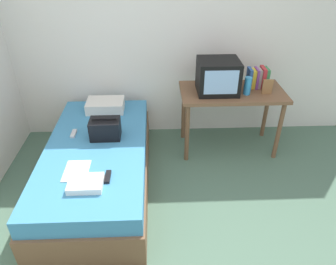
% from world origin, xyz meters
% --- Properties ---
extents(ground_plane, '(8.00, 8.00, 0.00)m').
position_xyz_m(ground_plane, '(0.00, 0.00, 0.00)').
color(ground_plane, '#4C6B56').
extents(wall_back, '(5.20, 0.10, 2.60)m').
position_xyz_m(wall_back, '(0.00, 2.00, 1.30)').
color(wall_back, silver).
rests_on(wall_back, ground).
extents(bed, '(1.00, 2.00, 0.50)m').
position_xyz_m(bed, '(-0.87, 0.88, 0.24)').
color(bed, brown).
rests_on(bed, ground).
extents(desk, '(1.16, 0.60, 0.76)m').
position_xyz_m(desk, '(0.59, 1.51, 0.66)').
color(desk, brown).
rests_on(desk, ground).
extents(tv, '(0.44, 0.39, 0.36)m').
position_xyz_m(tv, '(0.41, 1.49, 0.94)').
color(tv, black).
rests_on(tv, desk).
extents(water_bottle, '(0.08, 0.08, 0.19)m').
position_xyz_m(water_bottle, '(0.73, 1.42, 0.86)').
color(water_bottle, '#3399DB').
rests_on(water_bottle, desk).
extents(book_row, '(0.22, 0.17, 0.23)m').
position_xyz_m(book_row, '(0.89, 1.60, 0.87)').
color(book_row, '#2D5699').
rests_on(book_row, desk).
extents(picture_frame, '(0.11, 0.02, 0.16)m').
position_xyz_m(picture_frame, '(0.95, 1.42, 0.84)').
color(picture_frame, olive).
rests_on(picture_frame, desk).
extents(pillow, '(0.43, 0.30, 0.12)m').
position_xyz_m(pillow, '(-0.85, 1.61, 0.56)').
color(pillow, silver).
rests_on(pillow, bed).
extents(handbag, '(0.30, 0.20, 0.22)m').
position_xyz_m(handbag, '(-0.78, 1.02, 0.60)').
color(handbag, black).
rests_on(handbag, bed).
extents(magazine, '(0.21, 0.29, 0.01)m').
position_xyz_m(magazine, '(-0.97, 0.49, 0.50)').
color(magazine, white).
rests_on(magazine, bed).
extents(remote_dark, '(0.04, 0.16, 0.02)m').
position_xyz_m(remote_dark, '(-0.69, 0.39, 0.51)').
color(remote_dark, black).
rests_on(remote_dark, bed).
extents(remote_silver, '(0.04, 0.14, 0.02)m').
position_xyz_m(remote_silver, '(-1.12, 1.09, 0.51)').
color(remote_silver, '#B7B7BC').
rests_on(remote_silver, bed).
extents(folded_towel, '(0.28, 0.22, 0.06)m').
position_xyz_m(folded_towel, '(-0.85, 0.29, 0.52)').
color(folded_towel, white).
rests_on(folded_towel, bed).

